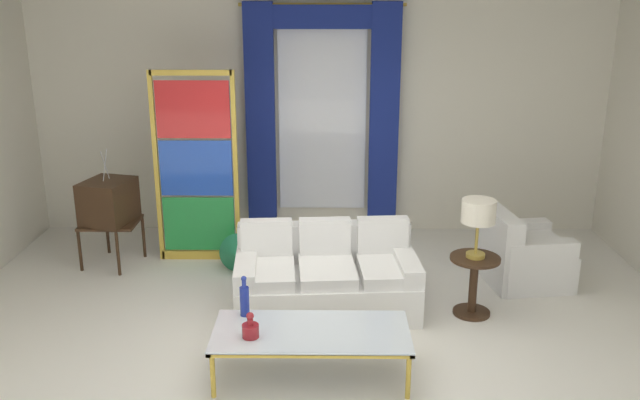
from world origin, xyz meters
TOP-DOWN VIEW (x-y plane):
  - ground_plane at (0.00, 0.00)m, footprint 16.00×16.00m
  - wall_rear at (0.00, 3.06)m, footprint 8.00×0.12m
  - curtained_window at (0.04, 2.89)m, footprint 2.00×0.17m
  - couch_white_long at (0.09, 0.70)m, footprint 1.82×1.04m
  - coffee_table at (-0.03, -0.57)m, footprint 1.59×0.72m
  - bottle_blue_decanter at (-0.59, -0.31)m, footprint 0.08×0.08m
  - bottle_crystal_tall at (-0.50, -0.69)m, footprint 0.13×0.13m
  - vintage_tv at (-2.36, 1.78)m, footprint 0.64×0.70m
  - armchair_white at (2.18, 1.32)m, footprint 0.92×0.91m
  - stained_glass_divider at (-1.38, 1.93)m, footprint 0.95×0.05m
  - peacock_figurine at (-0.89, 1.51)m, footprint 0.44×0.60m
  - round_side_table at (1.51, 0.55)m, footprint 0.48×0.48m
  - table_lamp_brass at (1.51, 0.55)m, footprint 0.32×0.32m

SIDE VIEW (x-z plane):
  - ground_plane at x=0.00m, z-range 0.00..0.00m
  - peacock_figurine at x=-0.89m, z-range -0.03..0.47m
  - armchair_white at x=2.18m, z-range -0.11..0.69m
  - couch_white_long at x=0.09m, z-range -0.13..0.73m
  - round_side_table at x=1.51m, z-range 0.06..0.65m
  - coffee_table at x=-0.03m, z-range 0.17..0.58m
  - bottle_crystal_tall at x=-0.50m, z-range 0.37..0.59m
  - bottle_blue_decanter at x=-0.59m, z-range 0.38..0.73m
  - vintage_tv at x=-2.36m, z-range 0.06..1.40m
  - table_lamp_brass at x=1.51m, z-range 0.74..1.31m
  - stained_glass_divider at x=-1.38m, z-range -0.04..2.16m
  - wall_rear at x=0.00m, z-range 0.00..3.00m
  - curtained_window at x=0.04m, z-range 0.39..3.09m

